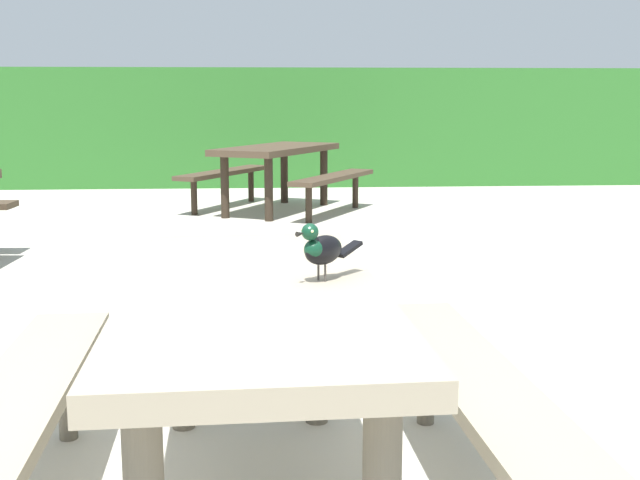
% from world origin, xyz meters
% --- Properties ---
extents(hedge_wall, '(28.00, 2.34, 1.69)m').
position_xyz_m(hedge_wall, '(0.00, 10.45, 0.85)').
color(hedge_wall, '#2D6B28').
rests_on(hedge_wall, ground).
extents(picnic_table_foreground, '(1.75, 1.83, 0.74)m').
position_xyz_m(picnic_table_foreground, '(0.17, 0.03, 0.56)').
color(picnic_table_foreground, gray).
rests_on(picnic_table_foreground, ground).
extents(bird_grackle, '(0.22, 0.22, 0.18)m').
position_xyz_m(bird_grackle, '(0.38, 0.06, 0.84)').
color(bird_grackle, black).
rests_on(bird_grackle, picnic_table_foreground).
extents(picnic_table_mid_left, '(2.29, 2.30, 0.74)m').
position_xyz_m(picnic_table_mid_left, '(0.37, 6.89, 0.56)').
color(picnic_table_mid_left, '#473828').
rests_on(picnic_table_mid_left, ground).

